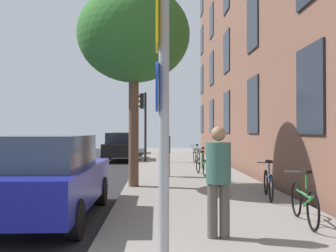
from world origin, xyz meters
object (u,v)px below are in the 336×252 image
bicycle_3 (201,165)px  pedestrian_1 (165,149)px  bicycle_0 (304,202)px  bicycle_4 (203,160)px  bicycle_1 (268,183)px  bicycle_2 (217,172)px  pedestrian_0 (218,174)px  traffic_light (143,114)px  car_1 (121,146)px  bicycle_5 (196,156)px  sign_post (162,103)px  tree_near (134,36)px  car_2 (124,143)px  car_0 (47,177)px

bicycle_3 → pedestrian_1: pedestrian_1 is taller
bicycle_0 → bicycle_4: (-0.54, 9.60, -0.01)m
bicycle_1 → bicycle_2: 2.54m
bicycle_0 → pedestrian_0: pedestrian_0 is taller
bicycle_0 → pedestrian_1: size_ratio=1.00×
traffic_light → car_1: bearing=126.4°
bicycle_5 → pedestrian_0: pedestrian_0 is taller
bicycle_0 → bicycle_3: bicycle_0 is taller
bicycle_0 → sign_post: bearing=-139.2°
tree_near → car_2: size_ratio=1.34×
car_0 → bicycle_1: bearing=18.0°
bicycle_0 → car_2: bearing=103.1°
traffic_light → bicycle_2: size_ratio=2.13×
bicycle_4 → car_0: 9.67m
pedestrian_0 → car_1: 16.11m
traffic_light → car_2: 8.51m
traffic_light → bicycle_4: traffic_light is taller
sign_post → car_0: (-2.16, 3.01, -1.19)m
tree_near → car_0: size_ratio=1.33×
bicycle_1 → bicycle_5: bicycle_5 is taller
bicycle_5 → pedestrian_1: bearing=-107.8°
bicycle_3 → pedestrian_1: bearing=-161.7°
bicycle_2 → bicycle_4: bearing=87.9°
bicycle_5 → car_2: size_ratio=0.38×
car_2 → bicycle_0: bearing=-76.9°
bicycle_5 → car_1: (-4.03, 3.01, 0.34)m
bicycle_0 → bicycle_3: size_ratio=0.99×
bicycle_3 → traffic_light: bearing=111.3°
traffic_light → car_0: bearing=-96.6°
bicycle_4 → bicycle_5: 2.40m
tree_near → bicycle_5: bearing=70.6°
tree_near → car_1: size_ratio=1.39×
bicycle_5 → car_1: 5.05m
bicycle_0 → bicycle_2: (-0.71, 4.80, 0.01)m
car_0 → car_1: 14.16m
bicycle_1 → bicycle_3: bearing=101.9°
sign_post → bicycle_4: size_ratio=2.03×
pedestrian_0 → car_2: (-3.32, 22.12, -0.23)m
bicycle_3 → bicycle_5: bicycle_5 is taller
tree_near → car_2: (-1.73, 16.85, -3.66)m
bicycle_4 → pedestrian_1: pedestrian_1 is taller
traffic_light → car_2: size_ratio=0.84×
bicycle_3 → car_1: bearing=115.3°
sign_post → bicycle_1: bearing=60.2°
sign_post → bicycle_1: 5.47m
tree_near → car_1: tree_near is taller
bicycle_2 → car_1: (-3.88, 10.21, 0.35)m
bicycle_2 → bicycle_4: size_ratio=1.05×
bicycle_2 → car_2: bearing=104.4°
bicycle_3 → car_1: (-3.69, 7.82, 0.37)m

